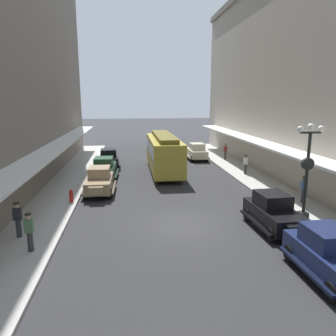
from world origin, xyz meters
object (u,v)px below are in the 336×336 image
(parked_car_5, at_px, (274,211))
(pedestrian_1, at_px, (246,164))
(pedestrian_4, at_px, (29,232))
(parked_car_0, at_px, (330,254))
(pedestrian_0, at_px, (18,220))
(pedestrian_2, at_px, (225,151))
(parked_car_1, at_px, (197,151))
(lamp_post_with_clock, at_px, (307,169))
(pedestrian_3, at_px, (304,189))
(parked_car_2, at_px, (109,158))
(parked_car_4, at_px, (99,180))
(fire_hydrant, at_px, (71,196))
(streetcar, at_px, (164,152))
(parked_car_3, at_px, (104,168))

(parked_car_5, relative_size, pedestrian_1, 2.58)
(pedestrian_4, bearing_deg, parked_car_0, -15.73)
(pedestrian_0, bearing_deg, pedestrian_2, 49.90)
(parked_car_0, distance_m, parked_car_1, 24.18)
(parked_car_0, height_order, pedestrian_2, parked_car_0)
(pedestrian_0, bearing_deg, parked_car_0, -21.07)
(lamp_post_with_clock, height_order, pedestrian_3, lamp_post_with_clock)
(parked_car_2, xyz_separation_m, pedestrian_3, (12.71, -13.03, 0.07))
(parked_car_4, xyz_separation_m, fire_hydrant, (-1.57, -2.29, -0.38))
(parked_car_4, bearing_deg, pedestrian_4, -103.36)
(parked_car_5, xyz_separation_m, streetcar, (-4.08, 13.66, 0.96))
(parked_car_2, bearing_deg, pedestrian_1, -22.40)
(fire_hydrant, bearing_deg, parked_car_3, 76.34)
(pedestrian_3, bearing_deg, parked_car_2, 134.29)
(pedestrian_2, relative_size, pedestrian_4, 1.00)
(fire_hydrant, height_order, pedestrian_1, pedestrian_1)
(parked_car_3, distance_m, fire_hydrant, 6.79)
(parked_car_0, height_order, streetcar, streetcar)
(parked_car_4, xyz_separation_m, lamp_post_with_clock, (11.18, -7.11, 2.04))
(parked_car_3, distance_m, pedestrian_4, 13.46)
(parked_car_2, distance_m, parked_car_5, 18.86)
(parked_car_5, bearing_deg, parked_car_1, 89.50)
(parked_car_0, bearing_deg, parked_car_5, 90.34)
(lamp_post_with_clock, bearing_deg, parked_car_4, 147.56)
(lamp_post_with_clock, relative_size, fire_hydrant, 6.29)
(parked_car_3, height_order, pedestrian_2, parked_car_3)
(parked_car_2, distance_m, pedestrian_0, 16.65)
(parked_car_1, bearing_deg, parked_car_4, -128.33)
(pedestrian_1, bearing_deg, parked_car_5, -103.64)
(parked_car_4, distance_m, pedestrian_1, 12.74)
(parked_car_2, xyz_separation_m, pedestrian_0, (-3.24, -16.33, 0.07))
(parked_car_0, bearing_deg, streetcar, 102.68)
(streetcar, relative_size, fire_hydrant, 11.72)
(fire_hydrant, distance_m, pedestrian_3, 14.54)
(streetcar, relative_size, pedestrian_0, 5.75)
(parked_car_4, bearing_deg, pedestrian_0, -112.61)
(parked_car_5, bearing_deg, parked_car_0, -89.66)
(lamp_post_with_clock, bearing_deg, pedestrian_4, -171.99)
(parked_car_2, height_order, pedestrian_3, parked_car_2)
(parked_car_4, bearing_deg, parked_car_0, -52.64)
(parked_car_0, relative_size, lamp_post_with_clock, 0.83)
(parked_car_2, xyz_separation_m, lamp_post_with_clock, (11.04, -16.01, 2.04))
(parked_car_0, distance_m, lamp_post_with_clock, 5.80)
(streetcar, relative_size, pedestrian_4, 5.75)
(parked_car_2, bearing_deg, pedestrian_0, -101.21)
(lamp_post_with_clock, relative_size, pedestrian_2, 3.09)
(parked_car_0, height_order, parked_car_3, same)
(parked_car_2, xyz_separation_m, fire_hydrant, (-1.71, -11.19, -0.38))
(parked_car_2, bearing_deg, lamp_post_with_clock, -55.41)
(parked_car_0, bearing_deg, parked_car_2, 113.49)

